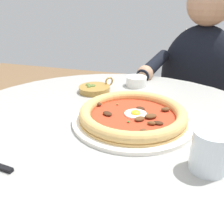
# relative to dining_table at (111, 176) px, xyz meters

# --- Properties ---
(dining_table) EXTENTS (1.00, 1.00, 0.75)m
(dining_table) POSITION_rel_dining_table_xyz_m (0.00, 0.00, 0.00)
(dining_table) COLOR #999993
(dining_table) RESTS_ON ground
(pizza_on_plate) EXTENTS (0.33, 0.33, 0.04)m
(pizza_on_plate) POSITION_rel_dining_table_xyz_m (0.05, -0.05, 0.18)
(pizza_on_plate) COLOR white
(pizza_on_plate) RESTS_ON dining_table
(water_glass) EXTENTS (0.07, 0.07, 0.08)m
(water_glass) POSITION_rel_dining_table_xyz_m (-0.11, -0.23, 0.20)
(water_glass) COLOR silver
(water_glass) RESTS_ON dining_table
(ramekin_capers) EXTENTS (0.08, 0.08, 0.04)m
(ramekin_capers) POSITION_rel_dining_table_xyz_m (0.35, 0.01, 0.18)
(ramekin_capers) COLOR white
(ramekin_capers) RESTS_ON dining_table
(olive_pan) EXTENTS (0.12, 0.11, 0.04)m
(olive_pan) POSITION_rel_dining_table_xyz_m (0.24, 0.14, 0.17)
(olive_pan) COLOR olive
(olive_pan) RESTS_ON dining_table
(diner_person) EXTENTS (0.48, 0.48, 1.14)m
(diner_person) POSITION_rel_dining_table_xyz_m (0.70, -0.23, -0.08)
(diner_person) COLOR #282833
(diner_person) RESTS_ON ground
(cafe_chair_diner) EXTENTS (0.49, 0.49, 0.90)m
(cafe_chair_diner) POSITION_rel_dining_table_xyz_m (0.84, -0.27, -0.04)
(cafe_chair_diner) COLOR beige
(cafe_chair_diner) RESTS_ON ground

